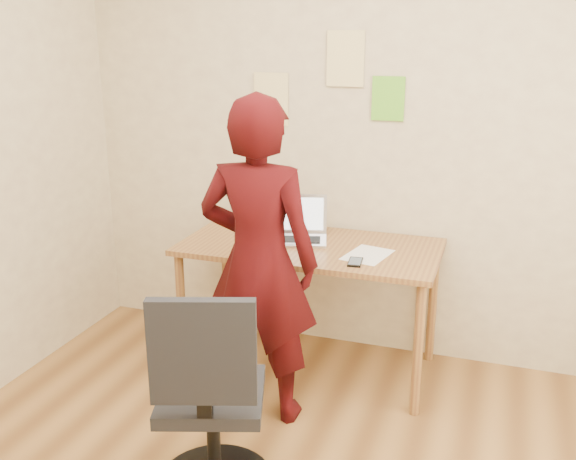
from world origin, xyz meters
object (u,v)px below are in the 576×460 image
at_px(desk, 310,259).
at_px(person, 259,262).
at_px(laptop, 298,230).
at_px(office_chair, 210,411).
at_px(phone, 355,262).

bearing_deg(desk, person, -100.96).
relative_size(desk, laptop, 3.63).
relative_size(desk, office_chair, 1.48).
bearing_deg(office_chair, person, 75.62).
distance_m(desk, office_chair, 1.20).
bearing_deg(phone, person, -148.93).
height_order(office_chair, person, person).
relative_size(laptop, person, 0.24).
xyz_separation_m(desk, person, (-0.10, -0.52, 0.15)).
xyz_separation_m(laptop, person, (-0.01, -0.59, 0.01)).
height_order(desk, laptop, laptop).
relative_size(desk, person, 0.87).
distance_m(laptop, phone, 0.49).
bearing_deg(office_chair, desk, 69.02).
distance_m(phone, person, 0.51).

